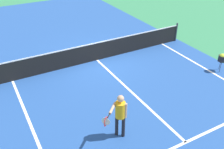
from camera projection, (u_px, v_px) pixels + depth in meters
name	position (u px, v px, depth m)	size (l,w,h in m)	color
ground_plane	(97.00, 60.00, 12.99)	(60.00, 60.00, 0.00)	#337F51
court_surface_inbounds	(97.00, 60.00, 12.99)	(10.62, 24.40, 0.00)	#234C93
line_service_near	(186.00, 142.00, 8.17)	(8.22, 0.10, 0.01)	white
line_center_service	(131.00, 92.00, 10.58)	(0.10, 6.40, 0.01)	white
net	(97.00, 51.00, 12.74)	(10.21, 0.09, 1.07)	#33383D
player_near	(120.00, 112.00, 7.93)	(1.02, 0.75, 1.58)	black
ball_hopper	(222.00, 58.00, 11.73)	(0.34, 0.34, 0.87)	black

